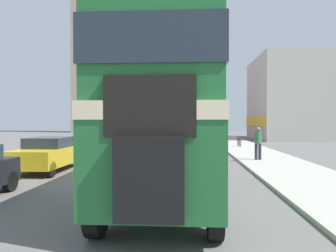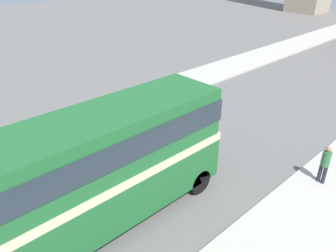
{
  "view_description": "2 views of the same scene",
  "coord_description": "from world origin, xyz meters",
  "px_view_note": "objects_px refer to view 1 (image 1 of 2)",
  "views": [
    {
      "loc": [
        2.32,
        -11.87,
        2.21
      ],
      "look_at": [
        1.69,
        -1.95,
        2.06
      ],
      "focal_mm": 35.0,
      "sensor_mm": 36.0,
      "label": 1
    },
    {
      "loc": [
        9.91,
        -6.61,
        8.89
      ],
      "look_at": [
        0.0,
        2.64,
        1.73
      ],
      "focal_mm": 35.0,
      "sensor_mm": 36.0,
      "label": 2
    }
  ],
  "objects_px": {
    "bus_distant": "(187,119)",
    "bicycle_on_pavement": "(239,142)",
    "church_tower": "(89,39)",
    "car_parked_mid": "(49,153)",
    "pedestrian_walking": "(258,141)",
    "double_decker_bus": "(168,107)"
  },
  "relations": [
    {
      "from": "bicycle_on_pavement",
      "to": "pedestrian_walking",
      "type": "bearing_deg",
      "value": -92.62
    },
    {
      "from": "double_decker_bus",
      "to": "church_tower",
      "type": "relative_size",
      "value": 0.27
    },
    {
      "from": "double_decker_bus",
      "to": "bicycle_on_pavement",
      "type": "distance_m",
      "value": 18.27
    },
    {
      "from": "church_tower",
      "to": "bus_distant",
      "type": "bearing_deg",
      "value": -42.81
    },
    {
      "from": "bus_distant",
      "to": "car_parked_mid",
      "type": "relative_size",
      "value": 2.51
    },
    {
      "from": "car_parked_mid",
      "to": "church_tower",
      "type": "distance_m",
      "value": 53.39
    },
    {
      "from": "pedestrian_walking",
      "to": "bus_distant",
      "type": "bearing_deg",
      "value": 98.28
    },
    {
      "from": "church_tower",
      "to": "bicycle_on_pavement",
      "type": "bearing_deg",
      "value": -56.47
    },
    {
      "from": "car_parked_mid",
      "to": "church_tower",
      "type": "xyz_separation_m",
      "value": [
        -13.14,
        48.72,
        17.44
      ]
    },
    {
      "from": "bus_distant",
      "to": "church_tower",
      "type": "distance_m",
      "value": 30.44
    },
    {
      "from": "bus_distant",
      "to": "bicycle_on_pavement",
      "type": "height_order",
      "value": "bus_distant"
    },
    {
      "from": "bus_distant",
      "to": "pedestrian_walking",
      "type": "distance_m",
      "value": 27.62
    },
    {
      "from": "bus_distant",
      "to": "bicycle_on_pavement",
      "type": "bearing_deg",
      "value": -76.09
    },
    {
      "from": "pedestrian_walking",
      "to": "church_tower",
      "type": "distance_m",
      "value": 53.39
    },
    {
      "from": "bus_distant",
      "to": "double_decker_bus",
      "type": "bearing_deg",
      "value": -90.64
    },
    {
      "from": "car_parked_mid",
      "to": "pedestrian_walking",
      "type": "bearing_deg",
      "value": 20.51
    },
    {
      "from": "double_decker_bus",
      "to": "bicycle_on_pavement",
      "type": "bearing_deg",
      "value": 74.65
    },
    {
      "from": "church_tower",
      "to": "car_parked_mid",
      "type": "bearing_deg",
      "value": -74.9
    },
    {
      "from": "pedestrian_walking",
      "to": "bicycle_on_pavement",
      "type": "bearing_deg",
      "value": 87.38
    },
    {
      "from": "double_decker_bus",
      "to": "church_tower",
      "type": "xyz_separation_m",
      "value": [
        -18.71,
        52.98,
        15.59
      ]
    },
    {
      "from": "pedestrian_walking",
      "to": "church_tower",
      "type": "bearing_deg",
      "value": 117.15
    },
    {
      "from": "pedestrian_walking",
      "to": "car_parked_mid",
      "type": "bearing_deg",
      "value": -159.49
    }
  ]
}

